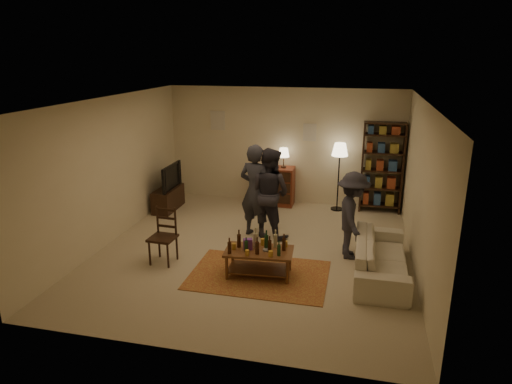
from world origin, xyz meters
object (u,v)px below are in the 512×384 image
(sofa, at_px, (381,257))
(person_left, at_px, (255,191))
(dining_chair, at_px, (164,233))
(person_right, at_px, (270,193))
(dresser, at_px, (273,185))
(bookshelf, at_px, (382,167))
(tv_stand, at_px, (168,193))
(floor_lamp, at_px, (340,154))
(person_by_sofa, at_px, (352,216))
(coffee_table, at_px, (259,253))

(sofa, height_order, person_left, person_left)
(dining_chair, relative_size, person_right, 0.55)
(dresser, distance_m, sofa, 3.93)
(bookshelf, bearing_deg, person_left, -139.79)
(tv_stand, height_order, floor_lamp, floor_lamp)
(tv_stand, bearing_deg, dresser, 22.07)
(tv_stand, bearing_deg, person_by_sofa, -21.44)
(dresser, xyz_separation_m, floor_lamp, (1.51, -0.06, 0.82))
(dining_chair, height_order, person_right, person_right)
(dresser, relative_size, person_right, 0.78)
(dining_chair, height_order, sofa, dining_chair)
(dresser, bearing_deg, sofa, -52.46)
(bookshelf, xyz_separation_m, sofa, (-0.05, -3.18, -0.73))
(dining_chair, bearing_deg, floor_lamp, 54.44)
(person_right, bearing_deg, person_by_sofa, -176.59)
(sofa, bearing_deg, coffee_table, 104.21)
(coffee_table, bearing_deg, sofa, 14.21)
(tv_stand, distance_m, bookshelf, 4.84)
(person_by_sofa, bearing_deg, dining_chair, 96.72)
(tv_stand, distance_m, dresser, 2.43)
(person_left, bearing_deg, dining_chair, 67.45)
(dining_chair, xyz_separation_m, bookshelf, (3.65, 3.52, 0.53))
(dining_chair, bearing_deg, person_left, 53.22)
(coffee_table, bearing_deg, floor_lamp, 73.76)
(tv_stand, distance_m, person_left, 2.57)
(dining_chair, bearing_deg, person_right, 48.45)
(coffee_table, xyz_separation_m, person_right, (-0.17, 1.68, 0.48))
(bookshelf, distance_m, sofa, 3.26)
(coffee_table, bearing_deg, person_by_sofa, 36.82)
(sofa, bearing_deg, floor_lamp, 16.12)
(tv_stand, bearing_deg, coffee_table, -44.47)
(bookshelf, xyz_separation_m, floor_lamp, (-0.93, -0.13, 0.27))
(tv_stand, xyz_separation_m, person_left, (2.29, -1.05, 0.52))
(dresser, bearing_deg, coffee_table, -82.38)
(floor_lamp, xyz_separation_m, sofa, (0.88, -3.05, -0.99))
(tv_stand, height_order, bookshelf, bookshelf)
(tv_stand, relative_size, bookshelf, 0.52)
(sofa, distance_m, person_by_sofa, 0.89)
(person_by_sofa, bearing_deg, tv_stand, 58.96)
(coffee_table, height_order, tv_stand, tv_stand)
(dresser, bearing_deg, floor_lamp, -2.40)
(tv_stand, bearing_deg, floor_lamp, 12.73)
(person_left, height_order, person_by_sofa, person_left)
(coffee_table, distance_m, sofa, 1.97)
(dresser, relative_size, bookshelf, 0.67)
(floor_lamp, relative_size, person_by_sofa, 1.01)
(coffee_table, distance_m, person_left, 1.77)
(coffee_table, distance_m, dining_chair, 1.70)
(dresser, relative_size, floor_lamp, 0.88)
(coffee_table, bearing_deg, person_left, 105.09)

